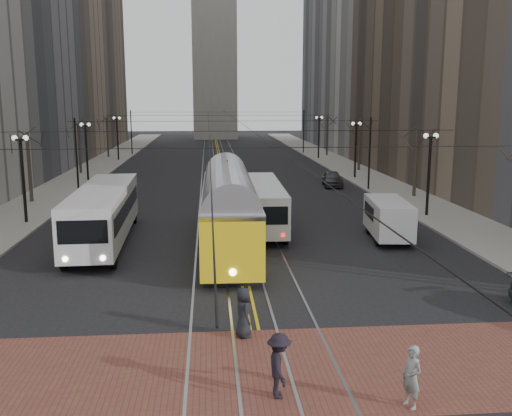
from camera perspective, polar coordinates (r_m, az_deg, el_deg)
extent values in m
plane|color=black|center=(21.83, -0.35, -11.13)|extent=(260.00, 260.00, 0.00)
cube|color=gray|center=(67.05, -16.34, 3.45)|extent=(5.00, 140.00, 0.15)
cube|color=gray|center=(67.74, 9.43, 3.81)|extent=(5.00, 140.00, 0.15)
cube|color=brown|center=(18.19, 0.66, -15.81)|extent=(25.00, 6.00, 0.01)
cube|color=gray|center=(65.71, -3.39, 3.66)|extent=(4.80, 130.00, 0.02)
cube|color=gold|center=(65.71, -3.39, 3.67)|extent=(0.42, 130.00, 0.01)
cube|color=brown|center=(109.49, -18.15, 16.50)|extent=(16.00, 20.00, 40.00)
cube|color=brown|center=(72.05, 18.17, 17.35)|extent=(16.00, 20.00, 34.00)
cube|color=slate|center=(110.22, 9.89, 16.83)|extent=(16.00, 20.00, 40.00)
cube|color=#B2AFA5|center=(123.80, -4.25, 20.01)|extent=(9.00, 9.00, 56.00)
cylinder|color=black|center=(40.43, -22.23, 2.39)|extent=(0.20, 0.20, 5.60)
cylinder|color=black|center=(59.68, -16.57, 5.21)|extent=(0.20, 0.20, 5.60)
cylinder|color=black|center=(79.30, -13.67, 6.63)|extent=(0.20, 0.20, 5.60)
cylinder|color=black|center=(41.47, 16.88, 2.92)|extent=(0.20, 0.20, 5.60)
cylinder|color=black|center=(60.39, 9.92, 5.56)|extent=(0.20, 0.20, 5.60)
cylinder|color=black|center=(79.84, 6.29, 6.90)|extent=(0.20, 0.20, 5.60)
cylinder|color=#382D23|center=(48.60, -21.71, 3.72)|extent=(0.28, 0.28, 5.60)
cylinder|color=#382D23|center=(65.94, -17.23, 5.67)|extent=(0.28, 0.28, 5.60)
cylinder|color=#382D23|center=(83.57, -14.62, 6.79)|extent=(0.28, 0.28, 5.60)
cylinder|color=#382D23|center=(49.59, 15.66, 4.21)|extent=(0.28, 0.28, 5.60)
cylinder|color=#382D23|center=(66.68, 10.29, 6.03)|extent=(0.28, 0.28, 5.60)
cylinder|color=#382D23|center=(84.15, 7.12, 7.08)|extent=(0.28, 0.28, 5.60)
cylinder|color=black|center=(65.22, -4.78, 8.88)|extent=(0.03, 120.00, 0.03)
cylinder|color=black|center=(65.29, -2.12, 8.91)|extent=(0.03, 120.00, 0.03)
cylinder|color=black|center=(51.68, -17.50, 4.92)|extent=(0.16, 0.16, 6.60)
cylinder|color=black|center=(87.07, -12.36, 7.37)|extent=(0.16, 0.16, 6.60)
cylinder|color=black|center=(52.45, 11.29, 5.29)|extent=(0.16, 0.16, 6.60)
cylinder|color=black|center=(87.52, 4.78, 7.59)|extent=(0.16, 0.16, 6.60)
cube|color=silver|center=(33.75, -14.98, -0.76)|extent=(3.05, 12.90, 3.21)
cube|color=yellow|center=(31.62, -2.77, -0.82)|extent=(3.01, 15.19, 3.57)
cube|color=silver|center=(36.51, 0.58, 0.22)|extent=(2.65, 11.15, 2.90)
cube|color=silver|center=(34.38, 13.08, -1.20)|extent=(2.57, 5.48, 2.34)
imported|color=#3D3E44|center=(54.78, 7.64, 2.93)|extent=(2.17, 4.47, 1.47)
imported|color=black|center=(20.08, -1.27, -10.38)|extent=(0.73, 0.97, 1.78)
imported|color=gray|center=(16.39, 15.31, -15.97)|extent=(0.64, 0.75, 1.73)
imported|color=black|center=(16.32, 2.32, -15.46)|extent=(0.74, 1.22, 1.85)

